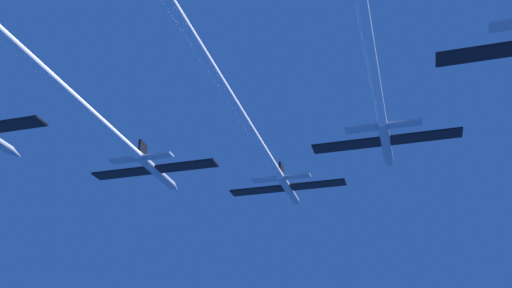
{
  "coord_description": "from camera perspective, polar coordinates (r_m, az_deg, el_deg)",
  "views": [
    {
      "loc": [
        16.85,
        -78.21,
        -30.0
      ],
      "look_at": [
        -0.07,
        -17.96,
        0.13
      ],
      "focal_mm": 40.17,
      "sensor_mm": 36.0,
      "label": 1
    }
  ],
  "objects": [
    {
      "name": "jet_left_wing",
      "position": [
        64.31,
        -15.9,
        2.77
      ],
      "size": [
        17.2,
        55.71,
        2.85
      ],
      "color": "#B2BAC6"
    },
    {
      "name": "jet_lead",
      "position": [
        71.69,
        0.54,
        -0.26
      ],
      "size": [
        17.2,
        53.8,
        2.85
      ],
      "color": "#B2BAC6"
    },
    {
      "name": "jet_right_wing",
      "position": [
        57.66,
        11.87,
        5.55
      ],
      "size": [
        17.2,
        48.91,
        2.85
      ],
      "color": "#B2BAC6"
    }
  ]
}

